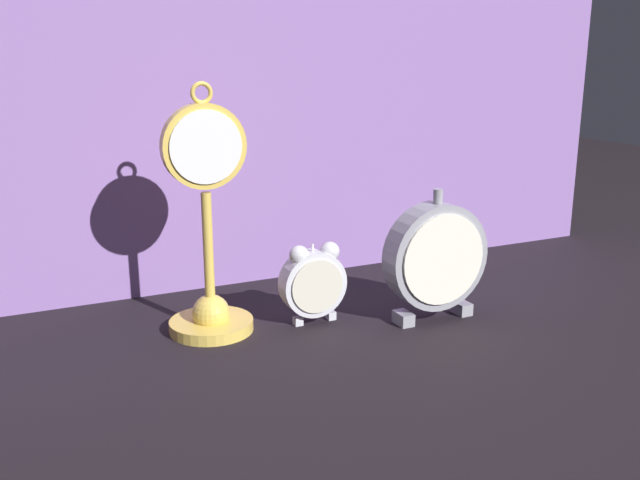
# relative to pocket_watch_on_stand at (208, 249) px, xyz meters

# --- Properties ---
(ground_plane) EXTENTS (4.00, 4.00, 0.00)m
(ground_plane) POSITION_rel_pocket_watch_on_stand_xyz_m (0.14, -0.14, -0.12)
(ground_plane) COLOR black
(fabric_backdrop_drape) EXTENTS (1.39, 0.01, 0.63)m
(fabric_backdrop_drape) POSITION_rel_pocket_watch_on_stand_xyz_m (0.14, 0.19, 0.20)
(fabric_backdrop_drape) COLOR #8460A8
(fabric_backdrop_drape) RESTS_ON ground_plane
(pocket_watch_on_stand) EXTENTS (0.12, 0.12, 0.34)m
(pocket_watch_on_stand) POSITION_rel_pocket_watch_on_stand_xyz_m (0.00, 0.00, 0.00)
(pocket_watch_on_stand) COLOR gold
(pocket_watch_on_stand) RESTS_ON ground_plane
(alarm_clock_twin_bell) EXTENTS (0.10, 0.03, 0.12)m
(alarm_clock_twin_bell) POSITION_rel_pocket_watch_on_stand_xyz_m (0.14, -0.03, -0.05)
(alarm_clock_twin_bell) COLOR silver
(alarm_clock_twin_bell) RESTS_ON ground_plane
(mantel_clock_silver) EXTENTS (0.16, 0.04, 0.19)m
(mantel_clock_silver) POSITION_rel_pocket_watch_on_stand_xyz_m (0.31, -0.10, -0.03)
(mantel_clock_silver) COLOR gray
(mantel_clock_silver) RESTS_ON ground_plane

